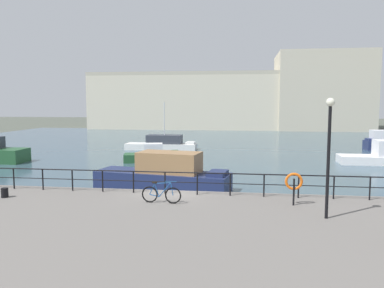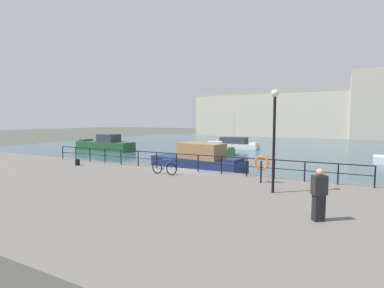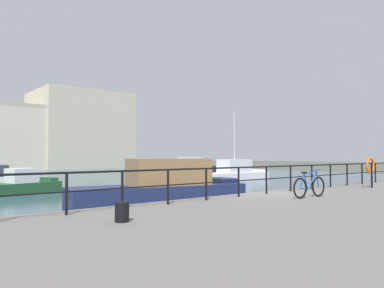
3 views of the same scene
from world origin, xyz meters
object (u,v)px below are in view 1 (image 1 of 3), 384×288
(moored_cabin_cruiser, at_px, (153,155))
(moored_blue_motorboat, at_px, (165,175))
(life_ring_stand, at_px, (294,183))
(quay_lamp_post, at_px, (329,142))
(parked_bicycle, at_px, (161,194))
(mooring_bollard, at_px, (5,193))
(moored_small_launch, at_px, (163,144))
(harbor_building, at_px, (257,99))

(moored_cabin_cruiser, height_order, moored_blue_motorboat, moored_blue_motorboat)
(life_ring_stand, relative_size, quay_lamp_post, 0.31)
(moored_blue_motorboat, xyz_separation_m, life_ring_stand, (6.95, -6.65, 1.11))
(moored_blue_motorboat, bearing_deg, life_ring_stand, -33.21)
(moored_blue_motorboat, bearing_deg, parked_bicycle, -69.15)
(moored_blue_motorboat, xyz_separation_m, mooring_bollard, (-6.08, -7.05, 0.36))
(moored_small_launch, distance_m, quay_lamp_post, 31.58)
(mooring_bollard, bearing_deg, moored_blue_motorboat, 49.21)
(parked_bicycle, bearing_deg, harbor_building, 87.71)
(parked_bicycle, xyz_separation_m, mooring_bollard, (-7.37, 0.03, -0.17))
(moored_small_launch, distance_m, moored_blue_motorboat, 20.89)
(quay_lamp_post, bearing_deg, life_ring_stand, 118.74)
(moored_cabin_cruiser, distance_m, life_ring_stand, 20.76)
(moored_small_launch, height_order, moored_cabin_cruiser, moored_small_launch)
(moored_small_launch, xyz_separation_m, moored_blue_motorboat, (4.41, -20.42, 0.24))
(moored_blue_motorboat, bearing_deg, quay_lamp_post, -36.27)
(moored_cabin_cruiser, bearing_deg, harbor_building, 63.05)
(parked_bicycle, xyz_separation_m, quay_lamp_post, (6.65, -1.38, 2.51))
(harbor_building, relative_size, mooring_bollard, 127.35)
(moored_small_launch, bearing_deg, parked_bicycle, -78.20)
(moored_cabin_cruiser, relative_size, life_ring_stand, 3.86)
(parked_bicycle, bearing_deg, life_ring_stand, 7.49)
(moored_blue_motorboat, distance_m, life_ring_stand, 9.69)
(moored_blue_motorboat, relative_size, parked_bicycle, 4.93)
(moored_blue_motorboat, distance_m, parked_bicycle, 7.22)
(harbor_building, height_order, quay_lamp_post, harbor_building)
(mooring_bollard, bearing_deg, quay_lamp_post, -5.74)
(moored_cabin_cruiser, relative_size, moored_blue_motorboat, 0.62)
(moored_small_launch, xyz_separation_m, quay_lamp_post, (12.36, -28.88, 3.28))
(harbor_building, relative_size, moored_cabin_cruiser, 10.40)
(life_ring_stand, height_order, quay_lamp_post, quay_lamp_post)
(life_ring_stand, bearing_deg, moored_cabin_cruiser, 120.12)
(life_ring_stand, bearing_deg, moored_blue_motorboat, 136.27)
(moored_blue_motorboat, bearing_deg, moored_small_launch, 112.71)
(harbor_building, distance_m, moored_small_launch, 40.70)
(harbor_building, height_order, life_ring_stand, harbor_building)
(moored_blue_motorboat, relative_size, mooring_bollard, 19.84)
(parked_bicycle, bearing_deg, moored_small_launch, 104.85)
(moored_cabin_cruiser, height_order, quay_lamp_post, quay_lamp_post)
(harbor_building, xyz_separation_m, mooring_bollard, (-13.64, -65.97, -4.87))
(moored_blue_motorboat, relative_size, quay_lamp_post, 1.93)
(moored_blue_motorboat, bearing_deg, harbor_building, 93.21)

